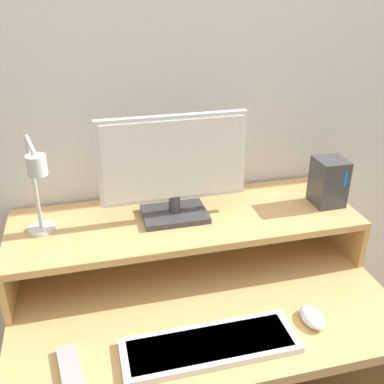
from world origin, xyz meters
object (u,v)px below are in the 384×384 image
at_px(mouse, 312,317).
at_px(keyboard, 210,345).
at_px(monitor, 174,167).
at_px(router_dock, 329,182).
at_px(desk_lamp, 37,188).
at_px(remote_control, 71,372).

bearing_deg(mouse, keyboard, -174.99).
height_order(monitor, router_dock, monitor).
bearing_deg(keyboard, router_dock, 36.19).
height_order(router_dock, keyboard, router_dock).
distance_m(keyboard, mouse, 0.30).
distance_m(monitor, keyboard, 0.51).
bearing_deg(desk_lamp, monitor, 9.24).
bearing_deg(keyboard, desk_lamp, 138.57).
distance_m(router_dock, keyboard, 0.66).
height_order(monitor, remote_control, monitor).
distance_m(monitor, mouse, 0.57).
relative_size(monitor, keyboard, 1.00).
xyz_separation_m(router_dock, mouse, (-0.21, -0.34, -0.23)).
height_order(keyboard, remote_control, keyboard).
bearing_deg(router_dock, keyboard, -143.81).
xyz_separation_m(monitor, keyboard, (0.00, -0.40, -0.32)).
relative_size(desk_lamp, keyboard, 0.67).
relative_size(desk_lamp, remote_control, 1.76).
relative_size(router_dock, keyboard, 0.35).
height_order(desk_lamp, keyboard, desk_lamp).
xyz_separation_m(desk_lamp, mouse, (0.68, -0.31, -0.32)).
relative_size(monitor, mouse, 4.59).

